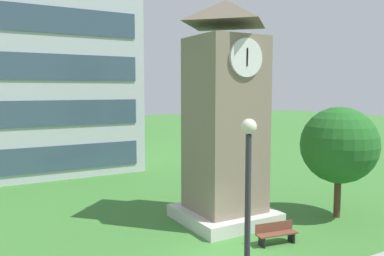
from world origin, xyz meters
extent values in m
cube|color=#B7BCC6|center=(-5.65, 22.11, 12.80)|extent=(18.93, 11.15, 25.60)
cube|color=#384C60|center=(-5.65, 16.48, 1.60)|extent=(17.42, 0.10, 1.80)
cube|color=#384C60|center=(-5.65, 16.48, 4.80)|extent=(17.42, 0.10, 1.80)
cube|color=#384C60|center=(-5.65, 16.48, 8.00)|extent=(17.42, 0.10, 1.80)
cube|color=#384C60|center=(-5.65, 16.48, 11.20)|extent=(17.42, 0.10, 1.80)
cube|color=gray|center=(2.49, 3.53, 4.45)|extent=(3.12, 3.12, 8.91)
cube|color=beige|center=(2.49, 3.53, 0.30)|extent=(4.21, 4.21, 0.60)
pyramid|color=#6A5D4D|center=(2.49, 3.53, 10.05)|extent=(3.43, 3.43, 1.14)
cylinder|color=white|center=(2.49, 1.92, 7.84)|extent=(1.71, 0.12, 1.71)
cylinder|color=white|center=(4.11, 3.53, 7.84)|extent=(0.12, 1.71, 1.71)
cube|color=black|center=(2.49, 1.85, 7.99)|extent=(0.07, 0.08, 0.51)
cube|color=black|center=(2.49, 1.84, 7.84)|extent=(0.06, 0.05, 0.77)
cube|color=brown|center=(2.71, -0.04, 0.45)|extent=(1.85, 0.75, 0.06)
cube|color=brown|center=(2.75, 0.17, 0.68)|extent=(1.79, 0.32, 0.40)
cube|color=black|center=(2.00, 0.06, 0.23)|extent=(0.14, 0.44, 0.45)
cube|color=black|center=(3.42, -0.15, 0.23)|extent=(0.14, 0.44, 0.45)
cylinder|color=#333338|center=(-2.74, -5.06, 2.71)|extent=(0.14, 0.14, 5.42)
sphere|color=#F2EFCC|center=(-2.74, -5.06, 5.60)|extent=(0.36, 0.36, 0.36)
cylinder|color=#513823|center=(7.79, 1.17, 1.17)|extent=(0.34, 0.34, 2.35)
sphere|color=#226522|center=(7.79, 1.17, 3.69)|extent=(3.82, 3.82, 3.82)
camera|label=1|loc=(-8.29, -12.16, 6.44)|focal=37.03mm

